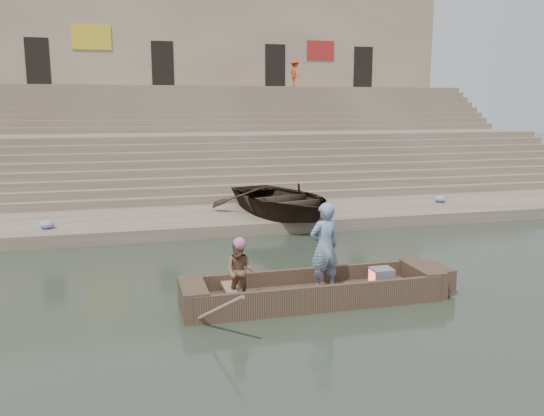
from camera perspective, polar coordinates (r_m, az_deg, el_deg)
name	(u,v)px	position (r m, az deg, el deg)	size (l,w,h in m)	color
ground	(339,298)	(12.19, 6.93, -9.21)	(120.00, 120.00, 0.00)	#252D22
lower_landing	(256,218)	(19.52, -1.70, -1.00)	(32.00, 4.00, 0.40)	gray
mid_landing	(220,163)	(26.63, -5.37, 4.67)	(32.00, 3.00, 2.80)	gray
upper_landing	(201,131)	(33.45, -7.38, 7.88)	(32.00, 3.00, 5.20)	gray
ghat_steps	(215,152)	(28.26, -5.95, 5.81)	(32.00, 11.00, 5.20)	gray
building_wall	(192,82)	(37.42, -8.31, 12.73)	(32.00, 5.07, 11.20)	tan
main_rowboat	(314,297)	(11.87, 4.35, -9.15)	(5.00, 1.30, 0.22)	brown
rowboat_trim	(323,287)	(11.86, 5.34, -8.17)	(6.04, 2.63, 1.93)	brown
standing_man	(324,247)	(11.70, 5.45, -4.03)	(0.69, 0.46, 1.90)	navy
rowing_man	(240,271)	(11.07, -3.34, -6.57)	(0.61, 0.48, 1.26)	#21633D
television	(381,277)	(12.34, 11.21, -7.03)	(0.46, 0.42, 0.40)	slate
beached_rowboat	(282,199)	(18.87, 1.00, 0.90)	(3.73, 5.23, 1.08)	#2D2116
pedestrian	(295,73)	(33.77, 2.38, 13.75)	(1.03, 0.59, 1.60)	#B03B1D
cloth_bundles	(267,210)	(19.14, -0.50, -0.21)	(14.64, 1.55, 0.26)	#3F5999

